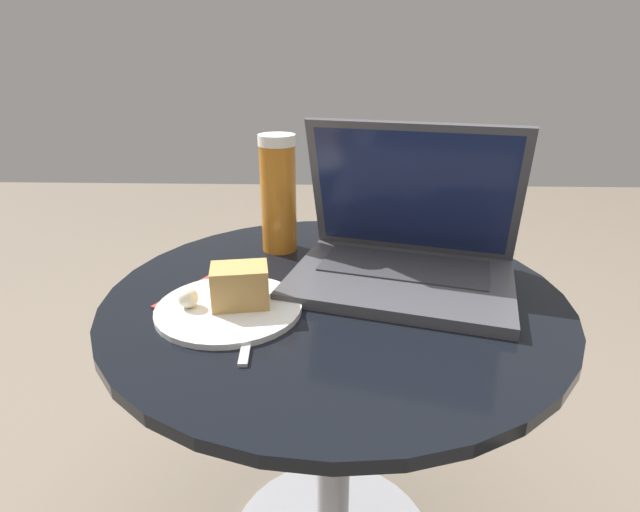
# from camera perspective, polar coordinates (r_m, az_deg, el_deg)

# --- Properties ---
(table) EXTENTS (0.72, 0.72, 0.58)m
(table) POSITION_cam_1_polar(r_m,az_deg,el_deg) (0.88, 1.69, -12.99)
(table) COLOR #9E9EA3
(table) RESTS_ON ground_plane
(napkin) EXTENTS (0.24, 0.21, 0.00)m
(napkin) POSITION_cam_1_polar(r_m,az_deg,el_deg) (0.77, -9.96, -5.40)
(napkin) COLOR #B7332D
(napkin) RESTS_ON table
(laptop) EXTENTS (0.41, 0.34, 0.26)m
(laptop) POSITION_cam_1_polar(r_m,az_deg,el_deg) (0.84, 9.75, 0.73)
(laptop) COLOR #47474C
(laptop) RESTS_ON table
(beer_glass) EXTENTS (0.07, 0.07, 0.22)m
(beer_glass) POSITION_cam_1_polar(r_m,az_deg,el_deg) (0.94, -4.69, 7.08)
(beer_glass) COLOR #C6701E
(beer_glass) RESTS_ON table
(snack_plate) EXTENTS (0.21, 0.21, 0.07)m
(snack_plate) POSITION_cam_1_polar(r_m,az_deg,el_deg) (0.75, -9.94, -4.81)
(snack_plate) COLOR silver
(snack_plate) RESTS_ON table
(fork) EXTENTS (0.03, 0.17, 0.00)m
(fork) POSITION_cam_1_polar(r_m,az_deg,el_deg) (0.71, -7.88, -7.79)
(fork) COLOR #B2B2B7
(fork) RESTS_ON table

